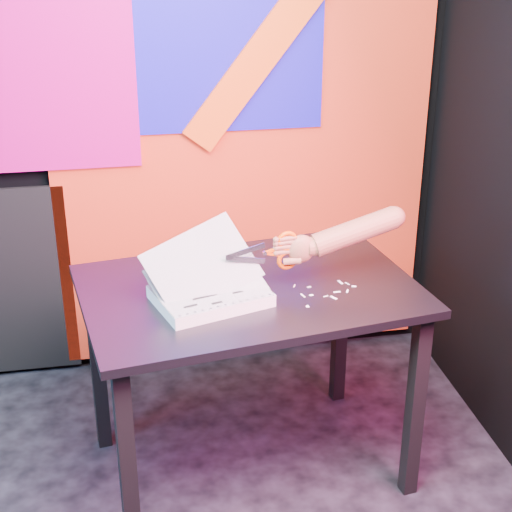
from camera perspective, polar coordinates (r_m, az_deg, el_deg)
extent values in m
cube|color=black|center=(3.22, -12.90, 13.35)|extent=(3.00, 0.01, 2.70)
cube|color=red|center=(3.35, -0.93, 5.52)|extent=(1.60, 0.02, 1.60)
cube|color=#1D10C9|center=(3.18, -2.80, 15.62)|extent=(0.85, 0.02, 0.75)
cube|color=#C80572|center=(3.19, -17.51, 12.76)|extent=(0.95, 0.02, 0.80)
cube|color=#FF4B16|center=(3.20, 2.80, 17.48)|extent=(0.91, 0.02, 1.11)
cube|color=black|center=(2.50, -9.32, -14.94)|extent=(0.06, 0.06, 0.72)
cube|color=black|center=(3.00, -11.45, -7.74)|extent=(0.06, 0.06, 0.72)
cube|color=black|center=(2.77, 11.50, -10.67)|extent=(0.06, 0.06, 0.72)
cube|color=black|center=(3.23, 6.13, -4.85)|extent=(0.06, 0.06, 0.72)
cube|color=#3A3A3E|center=(2.64, -0.51, -2.53)|extent=(1.20, 0.89, 0.03)
cube|color=silver|center=(2.53, -3.33, -2.93)|extent=(0.40, 0.34, 0.04)
cube|color=white|center=(2.52, -3.34, -2.50)|extent=(0.40, 0.34, 0.00)
cube|color=white|center=(2.52, -3.35, -2.41)|extent=(0.40, 0.32, 0.10)
cube|color=white|center=(2.52, -3.63, -1.79)|extent=(0.41, 0.31, 0.18)
cube|color=white|center=(2.51, -3.92, -0.69)|extent=(0.41, 0.27, 0.26)
cylinder|color=#272730|center=(2.37, -5.60, -4.35)|extent=(0.01, 0.01, 0.00)
cylinder|color=#272730|center=(2.38, -5.03, -4.22)|extent=(0.01, 0.01, 0.00)
cylinder|color=#272730|center=(2.39, -4.46, -4.09)|extent=(0.01, 0.01, 0.00)
cylinder|color=#272730|center=(2.40, -3.89, -3.96)|extent=(0.01, 0.01, 0.00)
cylinder|color=#272730|center=(2.41, -3.33, -3.83)|extent=(0.01, 0.01, 0.00)
cylinder|color=#272730|center=(2.42, -2.78, -3.70)|extent=(0.01, 0.01, 0.00)
cylinder|color=#272730|center=(2.43, -2.23, -3.57)|extent=(0.01, 0.01, 0.00)
cylinder|color=#272730|center=(2.44, -1.68, -3.44)|extent=(0.01, 0.01, 0.00)
cylinder|color=#272730|center=(2.45, -1.14, -3.31)|extent=(0.01, 0.01, 0.00)
cylinder|color=#272730|center=(2.46, -0.60, -3.19)|extent=(0.01, 0.01, 0.00)
cylinder|color=#272730|center=(2.47, -0.07, -3.06)|extent=(0.01, 0.01, 0.00)
cylinder|color=#272730|center=(2.48, 0.46, -2.93)|extent=(0.01, 0.01, 0.00)
cylinder|color=#272730|center=(2.49, 0.98, -2.81)|extent=(0.01, 0.01, 0.00)
cylinder|color=#272730|center=(2.57, -7.54, -2.16)|extent=(0.01, 0.01, 0.00)
cylinder|color=#272730|center=(2.57, -7.00, -2.04)|extent=(0.01, 0.01, 0.00)
cylinder|color=#272730|center=(2.58, -6.47, -1.93)|extent=(0.01, 0.01, 0.00)
cylinder|color=#272730|center=(2.59, -5.94, -1.82)|extent=(0.01, 0.01, 0.00)
cylinder|color=#272730|center=(2.60, -5.42, -1.70)|extent=(0.01, 0.01, 0.00)
cylinder|color=#272730|center=(2.61, -4.90, -1.59)|extent=(0.01, 0.01, 0.00)
cylinder|color=#272730|center=(2.62, -4.38, -1.48)|extent=(0.01, 0.01, 0.00)
cylinder|color=#272730|center=(2.62, -3.86, -1.37)|extent=(0.01, 0.01, 0.00)
cylinder|color=#272730|center=(2.63, -3.35, -1.26)|extent=(0.01, 0.01, 0.00)
cylinder|color=#272730|center=(2.64, -2.85, -1.15)|extent=(0.01, 0.01, 0.00)
cylinder|color=#272730|center=(2.65, -2.34, -1.04)|extent=(0.01, 0.01, 0.00)
cylinder|color=#272730|center=(2.66, -1.84, -0.93)|extent=(0.01, 0.01, 0.00)
cylinder|color=#272730|center=(2.67, -1.35, -0.83)|extent=(0.01, 0.01, 0.00)
cube|color=black|center=(2.53, -5.45, -2.44)|extent=(0.06, 0.03, 0.00)
cube|color=black|center=(2.55, -3.22, -2.15)|extent=(0.05, 0.02, 0.00)
cube|color=black|center=(2.48, -3.76, -2.98)|extent=(0.08, 0.03, 0.00)
cube|color=black|center=(2.50, -1.32, -2.63)|extent=(0.04, 0.02, 0.00)
cube|color=black|center=(2.43, -4.79, -3.64)|extent=(0.05, 0.02, 0.00)
cube|color=black|center=(2.60, -3.09, -1.63)|extent=(0.06, 0.03, 0.00)
cube|color=black|center=(2.44, -2.86, -3.41)|extent=(0.04, 0.02, 0.00)
cube|color=#B7B9BE|center=(2.53, -0.78, 0.34)|extent=(0.13, 0.02, 0.05)
cube|color=#B7B9BE|center=(2.54, -0.77, -0.25)|extent=(0.13, 0.02, 0.05)
cylinder|color=#B7B9BE|center=(2.55, 0.63, 0.21)|extent=(0.01, 0.01, 0.01)
cube|color=#DB4405|center=(2.56, 1.15, 0.15)|extent=(0.05, 0.01, 0.02)
cube|color=#DB4405|center=(2.55, 1.15, 0.40)|extent=(0.05, 0.01, 0.02)
torus|color=#DB4405|center=(2.56, 2.29, 1.09)|extent=(0.07, 0.02, 0.07)
torus|color=#DB4405|center=(2.58, 2.27, -0.28)|extent=(0.07, 0.02, 0.07)
ellipsoid|color=#925935|center=(2.58, 3.30, 0.53)|extent=(0.09, 0.06, 0.10)
cylinder|color=#925935|center=(2.57, 2.28, 0.33)|extent=(0.07, 0.03, 0.02)
cylinder|color=#925935|center=(2.56, 2.28, 0.68)|extent=(0.07, 0.03, 0.02)
cylinder|color=#925935|center=(2.56, 2.29, 1.00)|extent=(0.06, 0.02, 0.02)
cylinder|color=#925935|center=(2.55, 2.29, 1.29)|extent=(0.06, 0.02, 0.02)
cylinder|color=#925935|center=(2.58, 2.65, -0.37)|extent=(0.06, 0.03, 0.03)
cylinder|color=#925935|center=(2.60, 4.28, 0.72)|extent=(0.06, 0.07, 0.07)
cylinder|color=#925935|center=(2.63, 7.19, 1.78)|extent=(0.31, 0.11, 0.15)
sphere|color=#925935|center=(2.68, 10.03, 2.80)|extent=(0.07, 0.07, 0.07)
cube|color=white|center=(2.58, 3.43, -2.88)|extent=(0.01, 0.03, 0.00)
cube|color=white|center=(2.67, 6.65, -2.00)|extent=(0.01, 0.02, 0.00)
cube|color=white|center=(2.51, 3.77, -3.67)|extent=(0.01, 0.01, 0.00)
cube|color=white|center=(2.64, 2.81, -2.19)|extent=(0.01, 0.02, 0.00)
cube|color=white|center=(2.66, 7.14, -2.20)|extent=(0.02, 0.01, 0.00)
cube|color=white|center=(2.57, 5.67, -3.03)|extent=(0.02, 0.03, 0.00)
cube|color=white|center=(2.68, 6.15, -1.91)|extent=(0.01, 0.03, 0.00)
cube|color=white|center=(2.62, 6.66, -2.55)|extent=(0.02, 0.02, 0.00)
cube|color=white|center=(2.64, 3.87, -2.26)|extent=(0.01, 0.01, 0.00)
cube|color=white|center=(2.58, 4.04, -2.85)|extent=(0.01, 0.01, 0.00)
cube|color=white|center=(2.58, 5.10, -2.93)|extent=(0.02, 0.01, 0.00)
cube|color=white|center=(2.61, 5.91, -2.62)|extent=(0.02, 0.01, 0.00)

